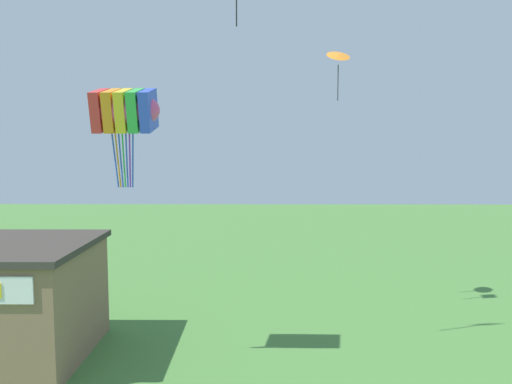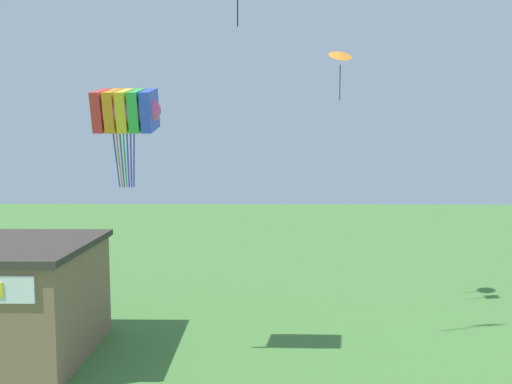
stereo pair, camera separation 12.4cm
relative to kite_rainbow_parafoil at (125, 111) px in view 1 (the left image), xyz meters
name	(u,v)px [view 1 (the left image)]	position (x,y,z in m)	size (l,w,h in m)	color
kite_rainbow_parafoil	(125,111)	(0.00, 0.00, 0.00)	(2.54, 1.71, 3.56)	#E54C8C
kite_orange_delta	(338,56)	(8.55, 6.63, 3.01)	(1.30, 1.21, 2.48)	orange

